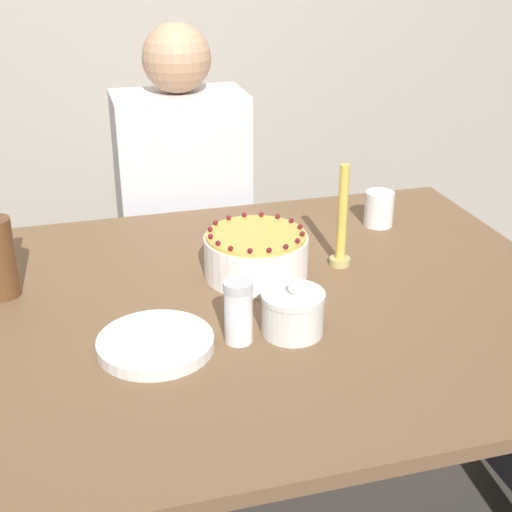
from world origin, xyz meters
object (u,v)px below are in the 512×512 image
object	(u,v)px
cake	(256,254)
person_man_blue_shirt	(185,244)
candle	(342,226)
sugar_shaker	(238,311)
sugar_bowl	(293,312)

from	to	relation	value
cake	person_man_blue_shirt	xyz separation A→B (m)	(-0.06, 0.65, -0.25)
candle	person_man_blue_shirt	world-z (taller)	person_man_blue_shirt
cake	candle	world-z (taller)	candle
cake	sugar_shaker	world-z (taller)	sugar_shaker
sugar_shaker	cake	bearing A→B (deg)	67.85
candle	cake	bearing A→B (deg)	179.41
candle	sugar_bowl	bearing A→B (deg)	-127.96
sugar_bowl	candle	xyz separation A→B (m)	(0.21, 0.27, 0.06)
cake	sugar_shaker	bearing A→B (deg)	-112.15
sugar_bowl	candle	distance (m)	0.35
candle	sugar_shaker	bearing A→B (deg)	-139.92
cake	candle	bearing A→B (deg)	-0.59
sugar_shaker	candle	distance (m)	0.43
cake	sugar_bowl	xyz separation A→B (m)	(0.00, -0.27, -0.01)
sugar_shaker	candle	bearing A→B (deg)	40.08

